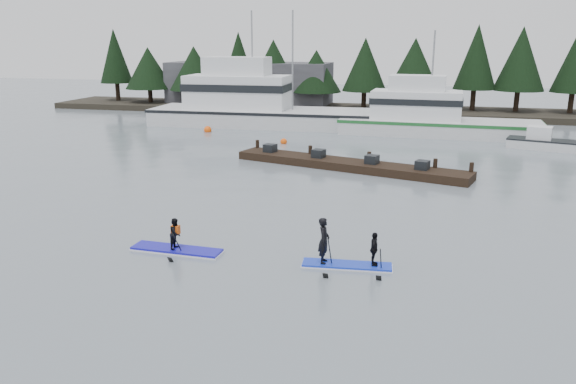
% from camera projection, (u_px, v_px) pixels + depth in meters
% --- Properties ---
extents(ground, '(160.00, 160.00, 0.00)m').
position_uv_depth(ground, '(245.00, 268.00, 19.03)').
color(ground, slate).
rests_on(ground, ground).
extents(far_shore, '(70.00, 8.00, 0.60)m').
position_uv_depth(far_shore, '(372.00, 111.00, 58.24)').
color(far_shore, '#2D281E').
rests_on(far_shore, ground).
extents(treeline, '(60.00, 4.00, 8.00)m').
position_uv_depth(treeline, '(372.00, 114.00, 58.32)').
color(treeline, black).
rests_on(treeline, ground).
extents(waterfront_building, '(18.00, 6.00, 5.00)m').
position_uv_depth(waterfront_building, '(249.00, 85.00, 62.82)').
color(waterfront_building, '#4C4C51').
rests_on(waterfront_building, ground).
extents(fishing_boat_large, '(20.30, 6.16, 11.09)m').
position_uv_depth(fishing_boat_large, '(257.00, 116.00, 50.41)').
color(fishing_boat_large, silver).
rests_on(fishing_boat_large, ground).
extents(fishing_boat_medium, '(15.88, 5.05, 9.19)m').
position_uv_depth(fishing_boat_medium, '(433.00, 126.00, 45.49)').
color(fishing_boat_medium, silver).
rests_on(fishing_boat_medium, ground).
extents(skiff, '(6.07, 3.17, 0.68)m').
position_uv_depth(skiff, '(552.00, 145.00, 39.32)').
color(skiff, silver).
rests_on(skiff, ground).
extents(floating_dock, '(14.53, 5.90, 0.49)m').
position_uv_depth(floating_dock, '(348.00, 165.00, 33.54)').
color(floating_dock, black).
rests_on(floating_dock, ground).
extents(buoy_a, '(0.64, 0.64, 0.64)m').
position_uv_depth(buoy_a, '(208.00, 132.00, 46.90)').
color(buoy_a, '#FF560C').
rests_on(buoy_a, ground).
extents(buoy_c, '(0.52, 0.52, 0.52)m').
position_uv_depth(buoy_c, '(532.00, 148.00, 39.87)').
color(buoy_c, '#FF560C').
rests_on(buoy_c, ground).
extents(buoy_b, '(0.49, 0.49, 0.49)m').
position_uv_depth(buoy_b, '(284.00, 143.00, 41.74)').
color(buoy_b, '#FF560C').
rests_on(buoy_b, ground).
extents(paddleboard_solo, '(3.39, 1.12, 1.76)m').
position_uv_depth(paddleboard_solo, '(176.00, 242.00, 20.47)').
color(paddleboard_solo, '#1612B1').
rests_on(paddleboard_solo, ground).
extents(paddleboard_duo, '(3.09, 1.24, 2.22)m').
position_uv_depth(paddleboard_duo, '(344.00, 250.00, 19.04)').
color(paddleboard_duo, '#1633CF').
rests_on(paddleboard_duo, ground).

